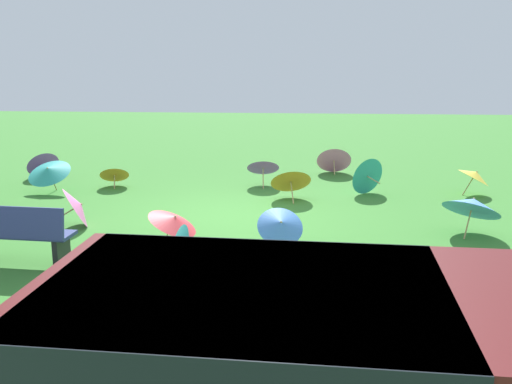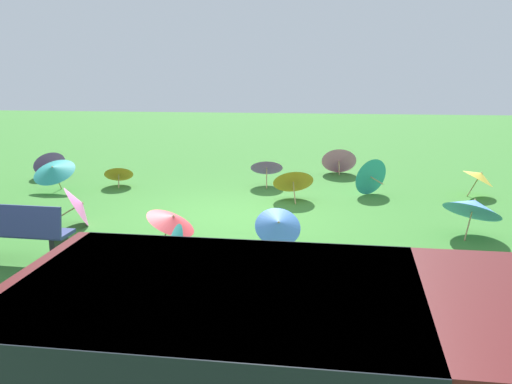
# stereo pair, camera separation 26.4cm
# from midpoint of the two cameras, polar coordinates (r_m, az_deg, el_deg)

# --- Properties ---
(ground) EXTENTS (40.00, 40.00, 0.00)m
(ground) POSITION_cam_midpoint_polar(r_m,az_deg,el_deg) (11.07, -2.02, -2.45)
(ground) COLOR #387A2D
(van_dark) EXTENTS (4.69, 2.32, 1.53)m
(van_dark) POSITION_cam_midpoint_polar(r_m,az_deg,el_deg) (4.06, 9.42, -17.45)
(van_dark) COLOR #591919
(van_dark) RESTS_ON ground
(park_bench) EXTENTS (1.63, 0.60, 0.90)m
(park_bench) POSITION_cam_midpoint_polar(r_m,az_deg,el_deg) (9.20, -21.34, -3.60)
(park_bench) COLOR navy
(park_bench) RESTS_ON ground
(parasol_teal_0) EXTENTS (0.91, 0.92, 0.84)m
(parasol_teal_0) POSITION_cam_midpoint_polar(r_m,az_deg,el_deg) (7.85, -7.46, -5.92)
(parasol_teal_0) COLOR tan
(parasol_teal_0) RESTS_ON ground
(parasol_pink_0) EXTENTS (0.86, 0.92, 0.76)m
(parasol_pink_0) POSITION_cam_midpoint_polar(r_m,az_deg,el_deg) (10.86, -15.87, -1.20)
(parasol_pink_0) COLOR tan
(parasol_pink_0) RESTS_ON ground
(parasol_purple_0) EXTENTS (0.79, 0.74, 0.74)m
(parasol_purple_0) POSITION_cam_midpoint_polar(r_m,az_deg,el_deg) (13.60, 1.58, 2.55)
(parasol_purple_0) COLOR tan
(parasol_purple_0) RESTS_ON ground
(parasol_teal_1) EXTENTS (1.06, 1.03, 0.77)m
(parasol_teal_1) POSITION_cam_midpoint_polar(r_m,az_deg,el_deg) (13.74, -18.29, 2.04)
(parasol_teal_1) COLOR tan
(parasol_teal_1) RESTS_ON ground
(parasol_yellow_2) EXTENTS (0.78, 0.79, 0.68)m
(parasol_yellow_2) POSITION_cam_midpoint_polar(r_m,az_deg,el_deg) (13.50, 21.13, 1.43)
(parasol_yellow_2) COLOR tan
(parasol_yellow_2) RESTS_ON ground
(parasol_blue_0) EXTENTS (1.32, 1.31, 0.85)m
(parasol_blue_0) POSITION_cam_midpoint_polar(r_m,az_deg,el_deg) (10.44, 20.76, -1.27)
(parasol_blue_0) COLOR tan
(parasol_blue_0) RESTS_ON ground
(parasol_teal_2) EXTENTS (0.85, 0.76, 0.83)m
(parasol_teal_2) POSITION_cam_midpoint_polar(r_m,az_deg,el_deg) (13.04, 11.29, 1.54)
(parasol_teal_2) COLOR tan
(parasol_teal_2) RESTS_ON ground
(parasol_purple_1) EXTENTS (0.97, 0.95, 0.72)m
(parasol_purple_1) POSITION_cam_midpoint_polar(r_m,az_deg,el_deg) (15.56, -18.77, 2.75)
(parasol_purple_1) COLOR tan
(parasol_purple_1) RESTS_ON ground
(parasol_red_0) EXTENTS (0.93, 0.95, 0.66)m
(parasol_red_0) POSITION_cam_midpoint_polar(r_m,az_deg,el_deg) (9.40, -7.24, -2.64)
(parasol_red_0) COLOR tan
(parasol_red_0) RESTS_ON ground
(parasol_blue_1) EXTENTS (0.83, 0.77, 0.69)m
(parasol_blue_1) POSITION_cam_midpoint_polar(r_m,az_deg,el_deg) (9.15, 2.97, -3.13)
(parasol_blue_1) COLOR tan
(parasol_blue_1) RESTS_ON ground
(parasol_orange_0) EXTENTS (0.78, 0.72, 0.56)m
(parasol_orange_0) POSITION_cam_midpoint_polar(r_m,az_deg,el_deg) (13.93, -12.46, 1.83)
(parasol_orange_0) COLOR tan
(parasol_orange_0) RESTS_ON ground
(parasol_orange_1) EXTENTS (0.96, 0.87, 0.77)m
(parasol_orange_1) POSITION_cam_midpoint_polar(r_m,az_deg,el_deg) (12.32, 4.16, 1.23)
(parasol_orange_1) COLOR tan
(parasol_orange_1) RESTS_ON ground
(parasol_pink_2) EXTENTS (0.88, 0.75, 0.77)m
(parasol_pink_2) POSITION_cam_midpoint_polar(r_m,az_deg,el_deg) (15.16, 8.43, 3.14)
(parasol_pink_2) COLOR tan
(parasol_pink_2) RESTS_ON ground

